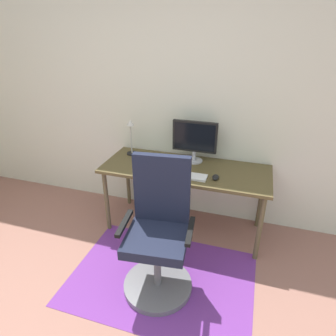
{
  "coord_description": "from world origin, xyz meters",
  "views": [
    {
      "loc": [
        0.94,
        -0.67,
        1.96
      ],
      "look_at": [
        0.24,
        1.56,
        0.82
      ],
      "focal_mm": 30.75,
      "sensor_mm": 36.0,
      "label": 1
    }
  ],
  "objects_px": {
    "coffee_cup": "(148,159)",
    "monitor": "(195,139)",
    "desk": "(185,174)",
    "computer_mouse": "(216,177)",
    "desk_lamp": "(131,133)",
    "cell_phone": "(145,172)",
    "office_chair": "(159,240)",
    "keyboard": "(184,175)"
  },
  "relations": [
    {
      "from": "coffee_cup",
      "to": "computer_mouse",
      "type": "bearing_deg",
      "value": -11.47
    },
    {
      "from": "keyboard",
      "to": "cell_phone",
      "type": "relative_size",
      "value": 3.07
    },
    {
      "from": "coffee_cup",
      "to": "cell_phone",
      "type": "xyz_separation_m",
      "value": [
        0.05,
        -0.21,
        -0.04
      ]
    },
    {
      "from": "monitor",
      "to": "computer_mouse",
      "type": "distance_m",
      "value": 0.48
    },
    {
      "from": "cell_phone",
      "to": "office_chair",
      "type": "bearing_deg",
      "value": -75.71
    },
    {
      "from": "computer_mouse",
      "to": "desk_lamp",
      "type": "distance_m",
      "value": 1.03
    },
    {
      "from": "coffee_cup",
      "to": "office_chair",
      "type": "xyz_separation_m",
      "value": [
        0.38,
        -0.8,
        -0.31
      ]
    },
    {
      "from": "monitor",
      "to": "desk_lamp",
      "type": "relative_size",
      "value": 1.16
    },
    {
      "from": "cell_phone",
      "to": "office_chair",
      "type": "distance_m",
      "value": 0.73
    },
    {
      "from": "coffee_cup",
      "to": "desk_lamp",
      "type": "relative_size",
      "value": 0.24
    },
    {
      "from": "monitor",
      "to": "computer_mouse",
      "type": "relative_size",
      "value": 4.31
    },
    {
      "from": "desk_lamp",
      "to": "monitor",
      "type": "bearing_deg",
      "value": 1.61
    },
    {
      "from": "monitor",
      "to": "office_chair",
      "type": "distance_m",
      "value": 1.1
    },
    {
      "from": "coffee_cup",
      "to": "cell_phone",
      "type": "bearing_deg",
      "value": -77.23
    },
    {
      "from": "cell_phone",
      "to": "desk_lamp",
      "type": "xyz_separation_m",
      "value": [
        -0.3,
        0.37,
        0.23
      ]
    },
    {
      "from": "desk",
      "to": "cell_phone",
      "type": "height_order",
      "value": "cell_phone"
    },
    {
      "from": "desk",
      "to": "computer_mouse",
      "type": "xyz_separation_m",
      "value": [
        0.32,
        -0.14,
        0.08
      ]
    },
    {
      "from": "desk",
      "to": "cell_phone",
      "type": "bearing_deg",
      "value": -148.93
    },
    {
      "from": "monitor",
      "to": "coffee_cup",
      "type": "height_order",
      "value": "monitor"
    },
    {
      "from": "coffee_cup",
      "to": "office_chair",
      "type": "bearing_deg",
      "value": -64.42
    },
    {
      "from": "monitor",
      "to": "keyboard",
      "type": "distance_m",
      "value": 0.43
    },
    {
      "from": "computer_mouse",
      "to": "desk_lamp",
      "type": "xyz_separation_m",
      "value": [
        -0.96,
        0.3,
        0.22
      ]
    },
    {
      "from": "monitor",
      "to": "desk_lamp",
      "type": "distance_m",
      "value": 0.69
    },
    {
      "from": "office_chair",
      "to": "desk_lamp",
      "type": "bearing_deg",
      "value": 117.01
    },
    {
      "from": "office_chair",
      "to": "coffee_cup",
      "type": "bearing_deg",
      "value": 108.99
    },
    {
      "from": "cell_phone",
      "to": "desk_lamp",
      "type": "bearing_deg",
      "value": 114.05
    },
    {
      "from": "computer_mouse",
      "to": "coffee_cup",
      "type": "distance_m",
      "value": 0.72
    },
    {
      "from": "desk_lamp",
      "to": "keyboard",
      "type": "bearing_deg",
      "value": -26.5
    },
    {
      "from": "keyboard",
      "to": "office_chair",
      "type": "xyz_separation_m",
      "value": [
        -0.04,
        -0.62,
        -0.28
      ]
    },
    {
      "from": "keyboard",
      "to": "coffee_cup",
      "type": "distance_m",
      "value": 0.45
    },
    {
      "from": "coffee_cup",
      "to": "office_chair",
      "type": "distance_m",
      "value": 0.94
    },
    {
      "from": "computer_mouse",
      "to": "coffee_cup",
      "type": "xyz_separation_m",
      "value": [
        -0.71,
        0.14,
        0.03
      ]
    },
    {
      "from": "coffee_cup",
      "to": "monitor",
      "type": "bearing_deg",
      "value": 22.36
    },
    {
      "from": "computer_mouse",
      "to": "desk_lamp",
      "type": "height_order",
      "value": "desk_lamp"
    },
    {
      "from": "keyboard",
      "to": "computer_mouse",
      "type": "bearing_deg",
      "value": 6.29
    },
    {
      "from": "desk",
      "to": "desk_lamp",
      "type": "relative_size",
      "value": 4.26
    },
    {
      "from": "cell_phone",
      "to": "desk_lamp",
      "type": "distance_m",
      "value": 0.53
    },
    {
      "from": "keyboard",
      "to": "coffee_cup",
      "type": "xyz_separation_m",
      "value": [
        -0.42,
        0.18,
        0.04
      ]
    },
    {
      "from": "coffee_cup",
      "to": "cell_phone",
      "type": "relative_size",
      "value": 0.65
    },
    {
      "from": "monitor",
      "to": "computer_mouse",
      "type": "height_order",
      "value": "monitor"
    },
    {
      "from": "desk",
      "to": "monitor",
      "type": "xyz_separation_m",
      "value": [
        0.04,
        0.18,
        0.31
      ]
    },
    {
      "from": "desk_lamp",
      "to": "office_chair",
      "type": "distance_m",
      "value": 1.25
    }
  ]
}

